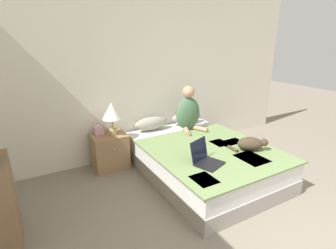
% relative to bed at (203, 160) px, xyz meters
% --- Properties ---
extents(wall_back, '(5.69, 0.05, 2.55)m').
position_rel_bed_xyz_m(wall_back, '(-0.25, 1.12, 1.05)').
color(wall_back, silver).
rests_on(wall_back, ground_plane).
extents(bed, '(1.55, 2.09, 0.45)m').
position_rel_bed_xyz_m(bed, '(0.00, 0.00, 0.00)').
color(bed, '#9E998E').
rests_on(bed, ground_plane).
extents(pillow_near, '(0.57, 0.20, 0.21)m').
position_rel_bed_xyz_m(pillow_near, '(-0.34, 0.92, 0.33)').
color(pillow_near, gray).
rests_on(pillow_near, bed).
extents(pillow_far, '(0.57, 0.20, 0.21)m').
position_rel_bed_xyz_m(pillow_far, '(0.34, 0.92, 0.33)').
color(pillow_far, gray).
rests_on(pillow_far, bed).
extents(person_sitting, '(0.42, 0.41, 0.70)m').
position_rel_bed_xyz_m(person_sitting, '(0.18, 0.65, 0.52)').
color(person_sitting, '#476B4C').
rests_on(person_sitting, bed).
extents(cat_tabby, '(0.41, 0.37, 0.18)m').
position_rel_bed_xyz_m(cat_tabby, '(0.42, -0.46, 0.32)').
color(cat_tabby, '#473828').
rests_on(cat_tabby, bed).
extents(laptop_open, '(0.39, 0.40, 0.27)m').
position_rel_bed_xyz_m(laptop_open, '(-0.31, -0.46, 0.29)').
color(laptop_open, black).
rests_on(laptop_open, bed).
extents(nightstand, '(0.49, 0.42, 0.52)m').
position_rel_bed_xyz_m(nightstand, '(-1.07, 0.85, 0.04)').
color(nightstand, '#937047').
rests_on(nightstand, ground_plane).
extents(table_lamp, '(0.27, 0.27, 0.48)m').
position_rel_bed_xyz_m(table_lamp, '(-1.00, 0.82, 0.64)').
color(table_lamp, tan).
rests_on(table_lamp, nightstand).
extents(tissue_box, '(0.12, 0.12, 0.14)m').
position_rel_bed_xyz_m(tissue_box, '(-1.18, 0.95, 0.36)').
color(tissue_box, '#E09EB2').
rests_on(tissue_box, nightstand).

